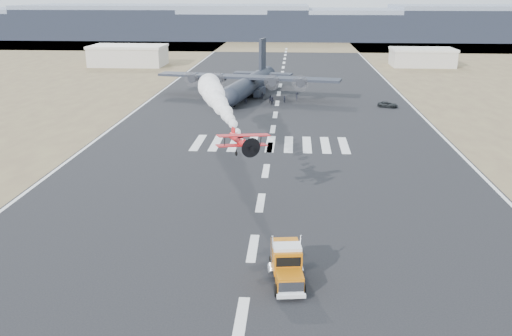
# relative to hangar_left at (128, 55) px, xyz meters

# --- Properties ---
(ground) EXTENTS (500.00, 500.00, 0.00)m
(ground) POSITION_rel_hangar_left_xyz_m (52.00, -145.00, -3.41)
(ground) COLOR black
(ground) RESTS_ON ground
(scrub_far) EXTENTS (500.00, 80.00, 0.00)m
(scrub_far) POSITION_rel_hangar_left_xyz_m (52.00, 85.00, -3.41)
(scrub_far) COLOR brown
(scrub_far) RESTS_ON ground
(runway_markings) EXTENTS (60.00, 260.00, 0.01)m
(runway_markings) POSITION_rel_hangar_left_xyz_m (52.00, -85.00, -3.40)
(runway_markings) COLOR silver
(runway_markings) RESTS_ON ground
(ridge_seg_b) EXTENTS (150.00, 50.00, 15.00)m
(ridge_seg_b) POSITION_rel_hangar_left_xyz_m (-78.00, 115.00, 4.09)
(ridge_seg_b) COLOR slate
(ridge_seg_b) RESTS_ON ground
(ridge_seg_c) EXTENTS (150.00, 50.00, 17.00)m
(ridge_seg_c) POSITION_rel_hangar_left_xyz_m (-13.00, 115.00, 5.09)
(ridge_seg_c) COLOR slate
(ridge_seg_c) RESTS_ON ground
(ridge_seg_d) EXTENTS (150.00, 50.00, 13.00)m
(ridge_seg_d) POSITION_rel_hangar_left_xyz_m (52.00, 115.00, 3.09)
(ridge_seg_d) COLOR slate
(ridge_seg_d) RESTS_ON ground
(ridge_seg_e) EXTENTS (150.00, 50.00, 15.00)m
(ridge_seg_e) POSITION_rel_hangar_left_xyz_m (117.00, 115.00, 4.09)
(ridge_seg_e) COLOR slate
(ridge_seg_e) RESTS_ON ground
(hangar_left) EXTENTS (24.50, 14.50, 6.70)m
(hangar_left) POSITION_rel_hangar_left_xyz_m (0.00, 0.00, 0.00)
(hangar_left) COLOR #ADA69A
(hangar_left) RESTS_ON ground
(hangar_right) EXTENTS (20.50, 12.50, 5.90)m
(hangar_right) POSITION_rel_hangar_left_xyz_m (98.00, 5.00, -0.40)
(hangar_right) COLOR #ADA69A
(hangar_right) RESTS_ON ground
(semi_truck) EXTENTS (3.30, 7.74, 3.41)m
(semi_truck) POSITION_rel_hangar_left_xyz_m (55.38, -138.98, -1.73)
(semi_truck) COLOR black
(semi_truck) RESTS_ON ground
(aerobatic_biplane) EXTENTS (6.22, 5.75, 2.59)m
(aerobatic_biplane) POSITION_rel_hangar_left_xyz_m (49.96, -123.01, 4.66)
(aerobatic_biplane) COLOR #B80C2B
(smoke_trail) EXTENTS (10.67, 34.74, 3.89)m
(smoke_trail) POSITION_rel_hangar_left_xyz_m (42.69, -94.87, 4.93)
(smoke_trail) COLOR white
(transport_aircraft) EXTENTS (43.34, 35.49, 12.55)m
(transport_aircraft) POSITION_rel_hangar_left_xyz_m (45.21, -52.89, -0.17)
(transport_aircraft) COLOR black
(transport_aircraft) RESTS_ON ground
(support_vehicle) EXTENTS (4.68, 3.38, 1.18)m
(support_vehicle) POSITION_rel_hangar_left_xyz_m (75.97, -63.74, -2.82)
(support_vehicle) COLOR black
(support_vehicle) RESTS_ON ground
(crew_a) EXTENTS (0.72, 0.78, 1.74)m
(crew_a) POSITION_rel_hangar_left_xyz_m (53.60, -60.70, -2.54)
(crew_a) COLOR black
(crew_a) RESTS_ON ground
(crew_b) EXTENTS (0.91, 0.81, 1.60)m
(crew_b) POSITION_rel_hangar_left_xyz_m (48.40, -56.37, -2.61)
(crew_b) COLOR black
(crew_b) RESTS_ON ground
(crew_c) EXTENTS (0.76, 1.26, 1.83)m
(crew_c) POSITION_rel_hangar_left_xyz_m (56.38, -57.35, -2.49)
(crew_c) COLOR black
(crew_c) RESTS_ON ground
(crew_d) EXTENTS (0.76, 1.19, 1.88)m
(crew_d) POSITION_rel_hangar_left_xyz_m (37.78, -57.73, -2.47)
(crew_d) COLOR black
(crew_d) RESTS_ON ground
(crew_e) EXTENTS (0.87, 0.92, 1.61)m
(crew_e) POSITION_rel_hangar_left_xyz_m (40.39, -58.50, -2.60)
(crew_e) COLOR black
(crew_e) RESTS_ON ground
(crew_f) EXTENTS (1.57, 1.60, 1.83)m
(crew_f) POSITION_rel_hangar_left_xyz_m (50.93, -62.61, -2.49)
(crew_f) COLOR black
(crew_f) RESTS_ON ground
(crew_g) EXTENTS (0.69, 0.59, 1.78)m
(crew_g) POSITION_rel_hangar_left_xyz_m (45.03, -62.42, -2.52)
(crew_g) COLOR black
(crew_g) RESTS_ON ground
(crew_h) EXTENTS (0.97, 0.81, 1.71)m
(crew_h) POSITION_rel_hangar_left_xyz_m (50.43, -60.73, -2.55)
(crew_h) COLOR black
(crew_h) RESTS_ON ground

